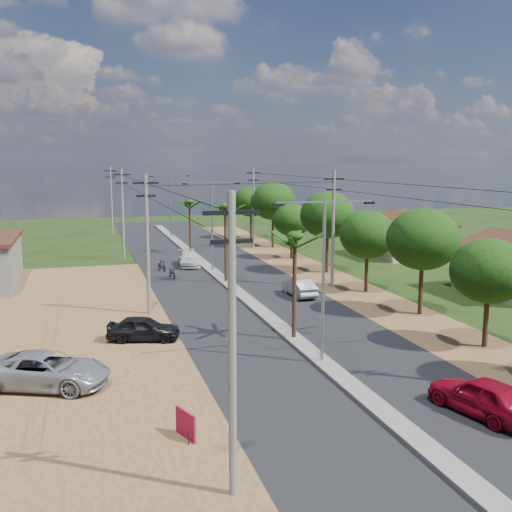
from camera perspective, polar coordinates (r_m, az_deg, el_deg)
The scene contains 33 objects.
ground at distance 29.83m, azimuth 6.29°, elevation -10.15°, with size 160.00×160.00×0.00m, color black.
road at distance 43.50m, azimuth -1.34°, elevation -3.88°, with size 12.00×110.00×0.04m, color black.
median at distance 46.32m, azimuth -2.31°, elevation -2.99°, with size 1.00×90.00×0.18m, color #605E56.
dirt_lot_west at distance 35.55m, azimuth -22.40°, elevation -7.58°, with size 18.00×46.00×0.04m, color brown.
dirt_shoulder_east at distance 46.38m, azimuth 8.87°, elevation -3.18°, with size 5.00×90.00×0.03m, color brown.
house_east_far at distance 63.14m, azimuth 14.18°, elevation 2.11°, with size 7.60×7.50×4.60m.
tree_east_b at distance 33.41m, azimuth 21.31°, elevation -1.34°, with size 4.00×4.00×5.83m.
tree_east_c at distance 39.20m, azimuth 15.61°, elevation 1.53°, with size 4.60×4.60×6.83m.
tree_east_d at distance 45.17m, azimuth 10.57°, elevation 2.01°, with size 4.20×4.20×6.13m.
tree_east_e at distance 52.38m, azimuth 6.83°, elevation 3.89°, with size 4.80×4.80×7.14m.
tree_east_f at distance 59.76m, azimuth 3.44°, elevation 3.43°, with size 3.80×3.80×5.52m.
tree_east_g at distance 67.38m, azimuth 1.62°, elevation 5.24°, with size 5.00×5.00×7.38m.
tree_east_h at distance 74.97m, azimuth -0.50°, elevation 5.18°, with size 4.40×4.40×6.52m.
palm_median_near at distance 32.17m, azimuth 3.72°, elevation 1.46°, with size 2.00×2.00×6.15m.
palm_median_mid at distance 47.39m, azimuth -2.94°, elevation 4.38°, with size 2.00×2.00×6.55m.
palm_median_far at distance 63.07m, azimuth -6.34°, elevation 4.94°, with size 2.00×2.00×5.85m.
streetlight_near at distance 28.61m, azimuth 6.45°, elevation -1.07°, with size 5.10×0.18×8.00m.
streetlight_mid at distance 52.35m, azimuth -4.21°, elevation 3.60°, with size 5.10×0.18×8.00m.
streetlight_far at distance 76.89m, azimuth -8.18°, elevation 5.30°, with size 5.10×0.18×8.00m.
utility_pole_w_a at distance 17.19m, azimuth -2.28°, elevation -8.03°, with size 1.60×0.24×9.00m.
utility_pole_w_b at distance 38.48m, azimuth -10.31°, elevation 1.43°, with size 1.60×0.24×9.00m.
utility_pole_w_c at distance 60.28m, azimuth -12.58°, elevation 4.11°, with size 1.60×0.24×9.00m.
utility_pole_w_d at distance 81.19m, azimuth -13.61°, elevation 5.32°, with size 1.60×0.24×9.00m.
utility_pole_e_b at distance 46.11m, azimuth 7.36°, elevation 2.76°, with size 1.60×0.24×9.00m.
utility_pole_e_c at distance 66.74m, azimuth -0.27°, elevation 4.79°, with size 1.60×0.24×9.00m.
car_red_near at distance 25.37m, azimuth 20.78°, elevation -12.44°, with size 1.79×4.44×1.51m, color maroon.
car_silver_mid at distance 43.59m, azimuth 4.15°, elevation -3.03°, with size 1.37×3.93×1.29m, color gray.
car_white_far at distance 56.07m, azimuth -6.43°, elevation -0.32°, with size 1.85×4.54×1.32m, color #B4B4B0.
car_parked_silver at distance 27.98m, azimuth -19.34°, elevation -10.29°, with size 2.54×5.50×1.53m, color gray.
car_parked_dark at distance 33.58m, azimuth -10.66°, elevation -6.84°, with size 1.59×3.95×1.34m, color black.
moto_rider_west_a at distance 50.70m, azimuth -7.97°, elevation -1.60°, with size 0.60×1.71×0.90m, color black.
moto_rider_west_b at distance 53.88m, azimuth -8.96°, elevation -0.93°, with size 0.47×1.66×0.99m, color black.
roadside_sign at distance 22.24m, azimuth -6.72°, elevation -15.67°, with size 0.53×1.20×1.04m.
Camera 1 is at (-10.98, -25.93, 9.84)m, focal length 42.00 mm.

